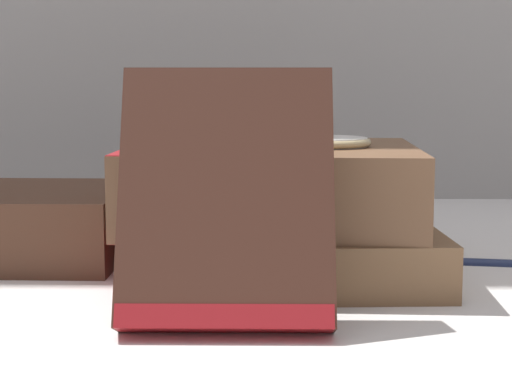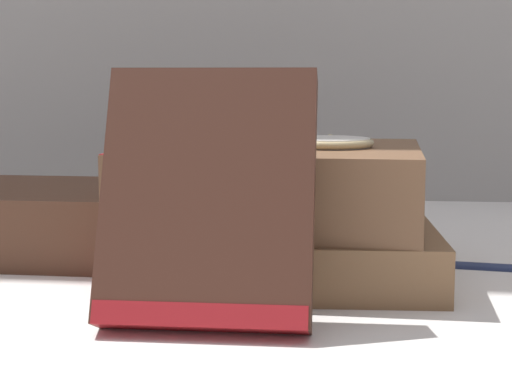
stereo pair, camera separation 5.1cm
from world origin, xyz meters
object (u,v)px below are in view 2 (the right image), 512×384
object	(u,v)px
book_flat_bottom	(276,249)
book_flat_top	(268,185)
book_leaning_front	(208,207)
reading_glasses	(228,222)
pocket_watch	(329,142)

from	to	relation	value
book_flat_bottom	book_flat_top	distance (m)	0.04
book_leaning_front	reading_glasses	size ratio (longest dim) A/B	1.21
book_flat_top	pocket_watch	bearing A→B (deg)	-2.10
book_flat_top	pocket_watch	size ratio (longest dim) A/B	3.18
book_flat_top	book_leaning_front	bearing A→B (deg)	-96.67
book_flat_bottom	reading_glasses	size ratio (longest dim) A/B	1.80
book_flat_top	pocket_watch	distance (m)	0.05
book_flat_top	book_flat_bottom	bearing A→B (deg)	-26.59
book_flat_bottom	book_leaning_front	size ratio (longest dim) A/B	1.50
pocket_watch	reading_glasses	bearing A→B (deg)	116.18
book_flat_bottom	reading_glasses	distance (m)	0.20
book_flat_bottom	book_flat_top	bearing A→B (deg)	148.23
book_flat_bottom	pocket_watch	bearing A→B (deg)	-2.28
book_flat_top	reading_glasses	bearing A→B (deg)	108.24
book_flat_bottom	pocket_watch	distance (m)	0.08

